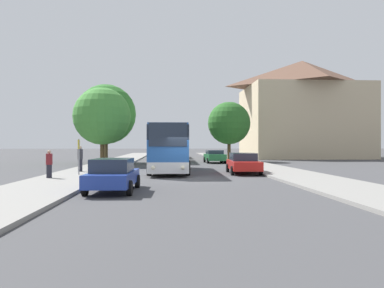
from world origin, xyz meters
TOP-DOWN VIEW (x-y plane):
  - ground_plane at (0.00, 0.00)m, footprint 300.00×300.00m
  - sidewalk_left at (-7.00, 0.00)m, footprint 4.00×120.00m
  - sidewalk_right at (7.00, 0.00)m, footprint 4.00×120.00m
  - building_right_background at (19.05, 32.90)m, footprint 16.78×13.40m
  - bus_front at (-1.11, 5.71)m, footprint 3.01×11.35m
  - bus_middle at (-1.40, 21.61)m, footprint 2.88×11.38m
  - bus_rear at (-1.31, 34.82)m, footprint 2.88×10.29m
  - parked_car_left_curb at (-3.60, -5.94)m, footprint 2.11×4.45m
  - parked_car_right_near at (4.09, 3.59)m, footprint 2.28×4.77m
  - parked_car_right_far at (3.92, 18.63)m, footprint 2.24×4.46m
  - bus_stop_sign at (-6.87, 1.64)m, footprint 0.08×0.45m
  - pedestrian_waiting_near at (-7.99, -0.68)m, footprint 0.36×0.36m
  - pedestrian_waiting_far at (-7.40, 4.27)m, footprint 0.36×0.36m
  - tree_left_near at (-7.75, 15.02)m, footprint 5.67×5.67m
  - tree_left_far at (-8.15, 19.75)m, footprint 6.65×6.65m
  - tree_right_near at (6.09, 22.07)m, footprint 5.11×5.11m

SIDE VIEW (x-z plane):
  - ground_plane at x=0.00m, z-range 0.00..0.00m
  - sidewalk_left at x=-7.00m, z-range 0.00..0.15m
  - sidewalk_right at x=7.00m, z-range 0.00..0.15m
  - parked_car_left_curb at x=-3.60m, z-range 0.03..1.48m
  - parked_car_right_far at x=3.92m, z-range 0.05..1.46m
  - parked_car_right_near at x=4.09m, z-range 0.03..1.49m
  - pedestrian_waiting_near at x=-7.99m, z-range 0.15..1.75m
  - pedestrian_waiting_far at x=-7.40m, z-range 0.16..1.96m
  - bus_stop_sign at x=-6.87m, z-range 0.43..2.70m
  - bus_middle at x=-1.40m, z-range 0.12..3.37m
  - bus_front at x=-1.11m, z-range 0.12..3.52m
  - bus_rear at x=-1.31m, z-range 0.11..3.59m
  - tree_right_near at x=6.09m, z-range 1.09..8.11m
  - tree_left_near at x=-7.75m, z-range 1.08..8.61m
  - tree_left_far at x=-8.15m, z-range 1.12..9.72m
  - building_right_background at x=19.05m, z-range 0.00..14.71m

